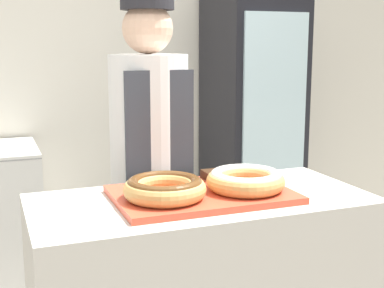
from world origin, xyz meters
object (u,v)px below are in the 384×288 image
at_px(donut_chocolate_glaze, 165,187).
at_px(brownie_back_left, 158,180).
at_px(donut_light_glaze, 246,179).
at_px(baker_person, 150,173).
at_px(beverage_fridge, 252,121).
at_px(brownie_back_right, 215,175).
at_px(serving_tray, 202,195).

xyz_separation_m(donut_chocolate_glaze, brownie_back_left, (0.04, 0.19, -0.02)).
height_order(donut_light_glaze, baker_person, baker_person).
height_order(donut_chocolate_glaze, beverage_fridge, beverage_fridge).
distance_m(brownie_back_right, baker_person, 0.40).
distance_m(serving_tray, donut_chocolate_glaze, 0.17).
bearing_deg(donut_light_glaze, brownie_back_left, 144.41).
relative_size(serving_tray, donut_light_glaze, 2.21).
bearing_deg(donut_light_glaze, donut_chocolate_glaze, 180.00).
xyz_separation_m(donut_chocolate_glaze, baker_person, (0.11, 0.55, -0.08)).
bearing_deg(serving_tray, brownie_back_right, 52.67).
xyz_separation_m(serving_tray, brownie_back_left, (-0.12, 0.15, 0.03)).
relative_size(brownie_back_right, baker_person, 0.05).
bearing_deg(donut_light_glaze, brownie_back_right, 101.10).
height_order(baker_person, beverage_fridge, beverage_fridge).
relative_size(donut_light_glaze, beverage_fridge, 0.16).
distance_m(donut_chocolate_glaze, brownie_back_left, 0.20).
height_order(serving_tray, donut_chocolate_glaze, donut_chocolate_glaze).
xyz_separation_m(brownie_back_left, brownie_back_right, (0.23, 0.00, 0.00)).
bearing_deg(donut_light_glaze, beverage_fridge, 62.03).
distance_m(brownie_back_right, beverage_fridge, 1.86).
bearing_deg(donut_light_glaze, baker_person, 109.55).
xyz_separation_m(brownie_back_right, baker_person, (-0.16, 0.36, -0.06)).
bearing_deg(brownie_back_right, serving_tray, -127.33).
distance_m(serving_tray, beverage_fridge, 2.05).
height_order(serving_tray, brownie_back_left, brownie_back_left).
xyz_separation_m(donut_chocolate_glaze, donut_light_glaze, (0.31, 0.00, 0.00)).
xyz_separation_m(serving_tray, beverage_fridge, (1.10, 1.73, -0.02)).
bearing_deg(brownie_back_left, donut_chocolate_glaze, -101.10).
bearing_deg(donut_chocolate_glaze, serving_tray, 14.94).
xyz_separation_m(donut_light_glaze, baker_person, (-0.20, 0.55, -0.08)).
distance_m(serving_tray, donut_light_glaze, 0.17).
bearing_deg(serving_tray, brownie_back_left, 127.33).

